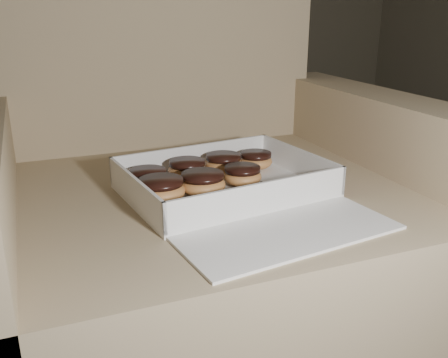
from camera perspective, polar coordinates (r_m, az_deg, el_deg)
armchair at (r=1.13m, az=-2.89°, el=-6.11°), size 1.00×0.84×1.04m
bakery_box at (r=0.94m, az=1.32°, el=-1.52°), size 0.42×0.47×0.06m
donut_a at (r=1.06m, az=-0.06°, el=1.83°), size 0.08×0.08×0.04m
donut_b at (r=0.99m, az=2.12°, el=0.44°), size 0.08×0.08×0.04m
donut_c at (r=0.94m, az=-2.45°, el=-0.49°), size 0.09×0.09×0.04m
donut_d at (r=0.91m, az=-7.22°, el=-1.25°), size 0.09×0.09×0.04m
donut_e at (r=1.09m, az=3.65°, el=2.19°), size 0.07×0.07×0.04m
donut_f at (r=1.02m, az=-4.22°, el=1.13°), size 0.08×0.08×0.04m
donut_g at (r=0.98m, az=-8.68°, el=0.06°), size 0.08×0.08×0.04m
crumb_a at (r=0.94m, az=4.55°, el=-1.83°), size 0.01×0.01×0.00m
crumb_b at (r=0.91m, az=6.55°, el=-2.55°), size 0.01×0.01×0.00m
crumb_c at (r=0.90m, az=-4.72°, el=-2.91°), size 0.01×0.01×0.00m
crumb_d at (r=1.00m, az=4.30°, el=-0.38°), size 0.01×0.01×0.00m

